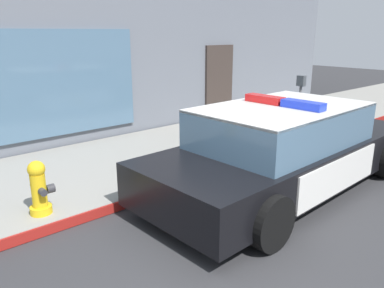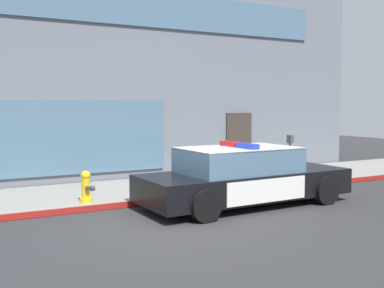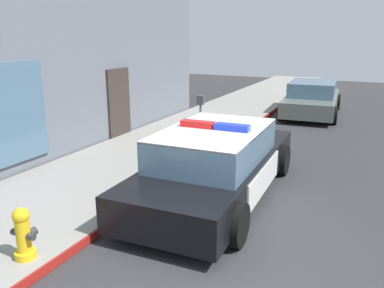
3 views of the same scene
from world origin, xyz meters
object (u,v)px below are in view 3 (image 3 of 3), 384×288
(car_down_street, at_px, (312,98))
(parking_meter, at_px, (200,111))
(police_cruiser, at_px, (217,163))
(fire_hydrant, at_px, (23,234))

(car_down_street, xyz_separation_m, parking_meter, (-6.30, 1.90, 0.45))
(police_cruiser, relative_size, fire_hydrant, 7.12)
(police_cruiser, height_order, parking_meter, police_cruiser)
(fire_hydrant, height_order, parking_meter, parking_meter)
(police_cruiser, bearing_deg, car_down_street, -3.76)
(fire_hydrant, height_order, car_down_street, car_down_street)
(police_cruiser, distance_m, fire_hydrant, 3.65)
(car_down_street, height_order, parking_meter, parking_meter)
(fire_hydrant, xyz_separation_m, parking_meter, (6.11, 0.19, 0.58))
(fire_hydrant, bearing_deg, car_down_street, -7.83)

